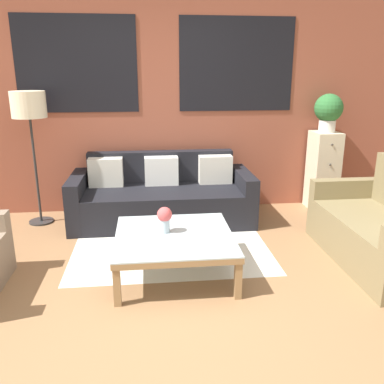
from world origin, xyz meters
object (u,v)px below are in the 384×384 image
object	(u,v)px
flower_vase	(165,218)
coffee_table	(174,240)
floor_lamp	(29,111)
drawer_cabinet	(323,171)
couch_dark	(162,197)
potted_plant	(328,110)

from	to	relation	value
flower_vase	coffee_table	bearing A→B (deg)	-38.63
floor_lamp	drawer_cabinet	xyz separation A→B (m)	(3.51, 0.15, -0.81)
coffee_table	flower_vase	distance (m)	0.21
coffee_table	drawer_cabinet	xyz separation A→B (m)	(2.02, 1.59, 0.18)
couch_dark	floor_lamp	bearing A→B (deg)	177.24
floor_lamp	drawer_cabinet	size ratio (longest dim) A/B	1.52
couch_dark	drawer_cabinet	size ratio (longest dim) A/B	2.11
potted_plant	flower_vase	world-z (taller)	potted_plant
floor_lamp	potted_plant	size ratio (longest dim) A/B	3.25
floor_lamp	potted_plant	bearing A→B (deg)	2.41
couch_dark	potted_plant	xyz separation A→B (m)	(2.07, 0.22, 0.98)
coffee_table	floor_lamp	xyz separation A→B (m)	(-1.49, 1.45, 0.99)
floor_lamp	potted_plant	xyz separation A→B (m)	(3.51, 0.15, -0.04)
coffee_table	floor_lamp	size ratio (longest dim) A/B	0.66
couch_dark	potted_plant	bearing A→B (deg)	5.99
couch_dark	floor_lamp	world-z (taller)	floor_lamp
floor_lamp	flower_vase	distance (m)	2.14
coffee_table	flower_vase	size ratio (longest dim) A/B	4.38
coffee_table	potted_plant	distance (m)	2.74
floor_lamp	coffee_table	bearing A→B (deg)	-44.18
flower_vase	couch_dark	bearing A→B (deg)	88.82
floor_lamp	drawer_cabinet	world-z (taller)	floor_lamp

